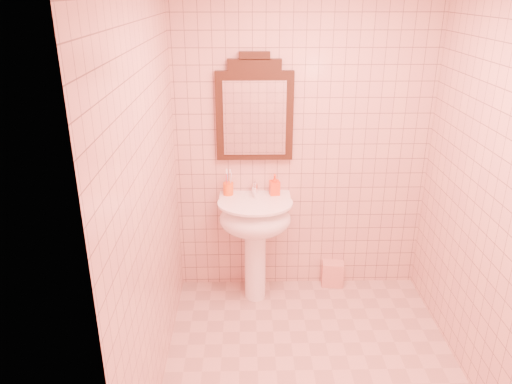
{
  "coord_description": "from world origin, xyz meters",
  "views": [
    {
      "loc": [
        -0.44,
        -2.64,
        2.38
      ],
      "look_at": [
        -0.38,
        0.55,
        1.07
      ],
      "focal_mm": 35.0,
      "sensor_mm": 36.0,
      "label": 1
    }
  ],
  "objects_px": {
    "pedestal_sink": "(255,225)",
    "mirror": "(255,112)",
    "toothbrush_cup": "(228,189)",
    "towel": "(332,274)",
    "soap_dispenser": "(275,185)"
  },
  "relations": [
    {
      "from": "pedestal_sink",
      "to": "toothbrush_cup",
      "type": "relative_size",
      "value": 4.64
    },
    {
      "from": "toothbrush_cup",
      "to": "soap_dispenser",
      "type": "distance_m",
      "value": 0.37
    },
    {
      "from": "pedestal_sink",
      "to": "soap_dispenser",
      "type": "bearing_deg",
      "value": 41.98
    },
    {
      "from": "mirror",
      "to": "towel",
      "type": "height_order",
      "value": "mirror"
    },
    {
      "from": "toothbrush_cup",
      "to": "towel",
      "type": "distance_m",
      "value": 1.19
    },
    {
      "from": "pedestal_sink",
      "to": "towel",
      "type": "relative_size",
      "value": 3.97
    },
    {
      "from": "pedestal_sink",
      "to": "toothbrush_cup",
      "type": "distance_m",
      "value": 0.36
    },
    {
      "from": "pedestal_sink",
      "to": "soap_dispenser",
      "type": "distance_m",
      "value": 0.35
    },
    {
      "from": "pedestal_sink",
      "to": "toothbrush_cup",
      "type": "height_order",
      "value": "toothbrush_cup"
    },
    {
      "from": "toothbrush_cup",
      "to": "soap_dispenser",
      "type": "xyz_separation_m",
      "value": [
        0.37,
        -0.0,
        0.03
      ]
    },
    {
      "from": "soap_dispenser",
      "to": "towel",
      "type": "height_order",
      "value": "soap_dispenser"
    },
    {
      "from": "pedestal_sink",
      "to": "mirror",
      "type": "height_order",
      "value": "mirror"
    },
    {
      "from": "toothbrush_cup",
      "to": "pedestal_sink",
      "type": "bearing_deg",
      "value": -34.59
    },
    {
      "from": "mirror",
      "to": "toothbrush_cup",
      "type": "distance_m",
      "value": 0.64
    },
    {
      "from": "pedestal_sink",
      "to": "towel",
      "type": "height_order",
      "value": "pedestal_sink"
    }
  ]
}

